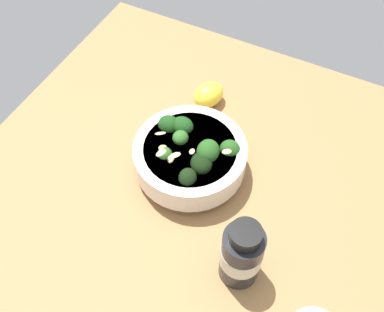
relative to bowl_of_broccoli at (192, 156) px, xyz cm
name	(u,v)px	position (x,y,z in cm)	size (l,w,h in cm)	color
ground_plane	(187,179)	(1.08, -0.36, -5.59)	(70.85, 70.85, 3.20)	#996D42
bowl_of_broccoli	(192,156)	(0.00, 0.00, 0.00)	(18.42, 18.42, 9.62)	silver
lemon_wedge	(209,95)	(-15.11, -4.16, -1.75)	(6.16, 4.64, 4.48)	yellow
bottle_tall	(241,254)	(13.02, 14.06, 1.91)	(5.87, 5.87, 12.76)	black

